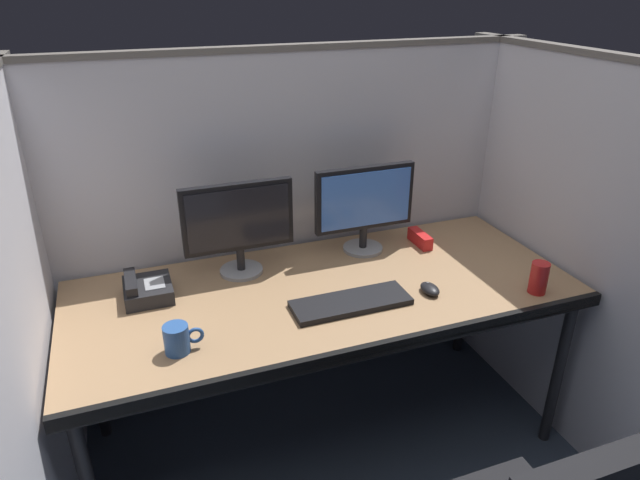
% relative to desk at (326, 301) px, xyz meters
% --- Properties ---
extents(cubicle_partition_rear, '(2.21, 0.06, 1.57)m').
position_rel_desk_xyz_m(cubicle_partition_rear, '(0.00, 0.46, 0.10)').
color(cubicle_partition_rear, silver).
rests_on(cubicle_partition_rear, ground).
extents(cubicle_partition_left, '(0.06, 1.41, 1.57)m').
position_rel_desk_xyz_m(cubicle_partition_left, '(-0.99, -0.09, 0.10)').
color(cubicle_partition_left, silver).
rests_on(cubicle_partition_left, ground).
extents(cubicle_partition_right, '(0.06, 1.41, 1.57)m').
position_rel_desk_xyz_m(cubicle_partition_right, '(0.99, -0.09, 0.10)').
color(cubicle_partition_right, silver).
rests_on(cubicle_partition_right, ground).
extents(desk, '(1.90, 0.80, 0.74)m').
position_rel_desk_xyz_m(desk, '(0.00, 0.00, 0.00)').
color(desk, '#997551').
rests_on(desk, ground).
extents(monitor_left, '(0.43, 0.17, 0.37)m').
position_rel_desk_xyz_m(monitor_left, '(-0.27, 0.25, 0.27)').
color(monitor_left, gray).
rests_on(monitor_left, desk).
extents(monitor_right, '(0.43, 0.17, 0.37)m').
position_rel_desk_xyz_m(monitor_right, '(0.27, 0.26, 0.27)').
color(monitor_right, gray).
rests_on(monitor_right, desk).
extents(keyboard_main, '(0.43, 0.15, 0.02)m').
position_rel_desk_xyz_m(keyboard_main, '(0.05, -0.13, 0.06)').
color(keyboard_main, black).
rests_on(keyboard_main, desk).
extents(computer_mouse, '(0.06, 0.10, 0.04)m').
position_rel_desk_xyz_m(computer_mouse, '(0.36, -0.16, 0.07)').
color(computer_mouse, black).
rests_on(computer_mouse, desk).
extents(soda_can, '(0.07, 0.07, 0.12)m').
position_rel_desk_xyz_m(soda_can, '(0.73, -0.29, 0.11)').
color(soda_can, red).
rests_on(soda_can, desk).
extents(red_stapler, '(0.04, 0.15, 0.06)m').
position_rel_desk_xyz_m(red_stapler, '(0.53, 0.22, 0.08)').
color(red_stapler, red).
rests_on(red_stapler, desk).
extents(coffee_mug, '(0.13, 0.08, 0.09)m').
position_rel_desk_xyz_m(coffee_mug, '(-0.57, -0.20, 0.10)').
color(coffee_mug, '#264C8C').
rests_on(coffee_mug, desk).
extents(desk_phone, '(0.17, 0.19, 0.09)m').
position_rel_desk_xyz_m(desk_phone, '(-0.64, 0.18, 0.08)').
color(desk_phone, black).
rests_on(desk_phone, desk).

